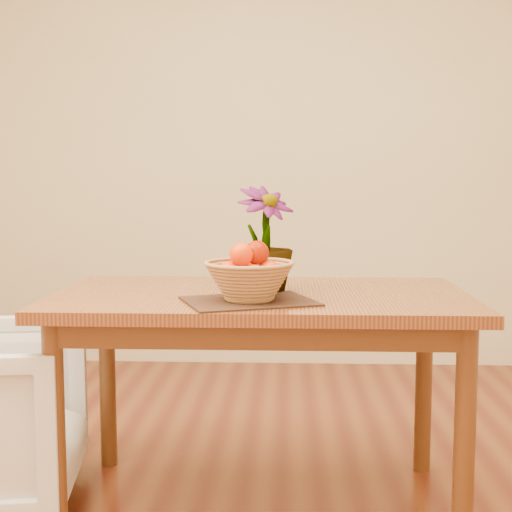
{
  "coord_description": "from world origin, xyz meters",
  "views": [
    {
      "loc": [
        0.09,
        -2.1,
        1.13
      ],
      "look_at": [
        -0.01,
        0.16,
        0.89
      ],
      "focal_mm": 50.0,
      "sensor_mm": 36.0,
      "label": 1
    }
  ],
  "objects": [
    {
      "name": "table",
      "position": [
        0.0,
        0.3,
        0.66
      ],
      "size": [
        1.4,
        0.8,
        0.75
      ],
      "color": "brown",
      "rests_on": "floor"
    },
    {
      "name": "orange_pile",
      "position": [
        -0.03,
        0.11,
        0.87
      ],
      "size": [
        0.2,
        0.19,
        0.14
      ],
      "rotation": [
        0.0,
        0.0,
        -0.37
      ],
      "color": "#EF3003",
      "rests_on": "wicker_basket"
    },
    {
      "name": "potted_plant",
      "position": [
        0.01,
        0.32,
        0.93
      ],
      "size": [
        0.29,
        0.29,
        0.36
      ],
      "primitive_type": "imported",
      "rotation": [
        0.0,
        0.0,
        0.67
      ],
      "color": "#1C4313",
      "rests_on": "table"
    },
    {
      "name": "wicker_basket",
      "position": [
        -0.03,
        0.11,
        0.81
      ],
      "size": [
        0.28,
        0.28,
        0.12
      ],
      "color": "#B17749",
      "rests_on": "placemat"
    },
    {
      "name": "wall_back",
      "position": [
        0.0,
        2.25,
        1.35
      ],
      "size": [
        4.0,
        0.02,
        2.7
      ],
      "primitive_type": "cube",
      "color": "#FCEABF",
      "rests_on": "floor"
    },
    {
      "name": "placemat",
      "position": [
        -0.03,
        0.11,
        0.75
      ],
      "size": [
        0.47,
        0.41,
        0.01
      ],
      "primitive_type": "cube",
      "rotation": [
        0.0,
        0.0,
        0.36
      ],
      "color": "#371D14",
      "rests_on": "table"
    }
  ]
}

